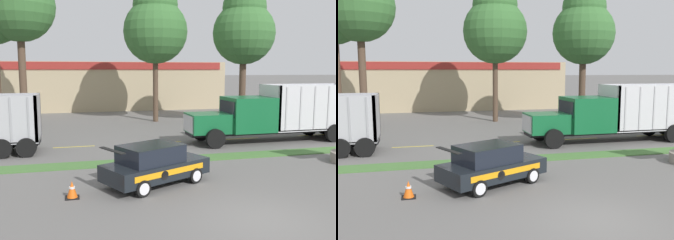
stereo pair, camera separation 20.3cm
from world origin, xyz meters
The scene contains 13 objects.
ground_plane centered at (0.00, 0.00, 0.00)m, with size 600.00×600.00×0.00m, color slate.
grass_verge centered at (0.00, 8.01, 0.03)m, with size 120.00×1.28×0.06m, color #477538.
centre_line_3 centered at (-5.41, 12.65, 0.00)m, with size 2.40×0.14×0.01m, color yellow.
centre_line_4 centered at (-0.01, 12.65, 0.00)m, with size 2.40×0.14×0.01m, color yellow.
centre_line_5 centered at (5.39, 12.65, 0.00)m, with size 2.40×0.14×0.01m, color yellow.
centre_line_6 centered at (10.79, 12.65, 0.00)m, with size 2.40×0.14×0.01m, color yellow.
dump_truck_lead centered at (6.17, 11.41, 1.59)m, with size 11.19×2.85×3.60m.
rally_car centered at (-2.38, 4.28, 0.83)m, with size 4.60×3.51×1.67m.
traffic_cone centered at (-5.54, 3.47, 0.30)m, with size 0.49×0.49×0.62m.
store_building_backdrop centered at (-1.86, 37.06, 2.71)m, with size 27.59×12.10×5.42m.
tree_behind_centre centered at (1.68, 22.27, 8.35)m, with size 5.54×5.54×11.97m.
tree_behind_right centered at (-9.04, 20.85, 9.73)m, with size 5.30×5.30×13.23m.
tree_behind_far_right centered at (8.29, 18.81, 7.95)m, with size 5.05×5.05×11.28m.
Camera 2 is at (-5.24, -9.84, 4.52)m, focal length 40.00 mm.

